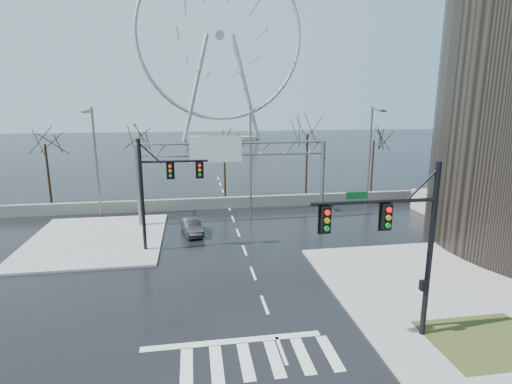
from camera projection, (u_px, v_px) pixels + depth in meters
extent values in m
plane|color=black|center=(265.00, 305.00, 20.91)|extent=(260.00, 260.00, 0.00)
cube|color=gray|center=(419.00, 275.00, 24.38)|extent=(12.00, 10.00, 0.15)
cube|color=gray|center=(96.00, 239.00, 30.75)|extent=(10.00, 12.00, 0.15)
cube|color=#323C19|center=(487.00, 341.00, 17.46)|extent=(5.00, 4.00, 0.02)
cube|color=slate|center=(229.00, 202.00, 40.06)|extent=(52.00, 0.50, 1.10)
cylinder|color=black|center=(430.00, 253.00, 17.19)|extent=(0.24, 0.24, 8.00)
cylinder|color=black|center=(375.00, 202.00, 16.25)|extent=(5.40, 0.16, 0.16)
cube|color=black|center=(387.00, 217.00, 16.31)|extent=(0.35, 0.28, 1.05)
cube|color=black|center=(326.00, 220.00, 15.91)|extent=(0.35, 0.28, 1.05)
cylinder|color=black|center=(142.00, 196.00, 27.62)|extent=(0.24, 0.24, 8.00)
cylinder|color=black|center=(174.00, 161.00, 27.45)|extent=(4.60, 0.16, 0.16)
cube|color=black|center=(170.00, 170.00, 27.39)|extent=(0.35, 0.28, 1.05)
cube|color=black|center=(200.00, 170.00, 27.70)|extent=(0.35, 0.28, 1.05)
cylinder|color=slate|center=(139.00, 186.00, 33.35)|extent=(0.36, 0.36, 7.00)
cylinder|color=slate|center=(322.00, 181.00, 35.84)|extent=(0.36, 0.36, 7.00)
cylinder|color=slate|center=(233.00, 143.00, 33.83)|extent=(16.00, 0.20, 0.20)
cylinder|color=slate|center=(233.00, 155.00, 34.05)|extent=(16.00, 0.20, 0.20)
cube|color=#09481C|center=(216.00, 149.00, 33.56)|extent=(4.20, 0.10, 2.00)
cube|color=silver|center=(216.00, 150.00, 33.50)|extent=(4.40, 0.02, 2.20)
cylinder|color=slate|center=(96.00, 164.00, 35.77)|extent=(0.20, 0.20, 10.00)
cylinder|color=slate|center=(89.00, 111.00, 33.68)|extent=(0.12, 2.20, 0.12)
cube|color=slate|center=(86.00, 112.00, 32.74)|extent=(0.50, 0.70, 0.18)
cylinder|color=slate|center=(251.00, 160.00, 37.95)|extent=(0.20, 0.20, 10.00)
cylinder|color=slate|center=(252.00, 110.00, 35.86)|extent=(0.12, 2.20, 0.12)
cube|color=slate|center=(254.00, 111.00, 34.92)|extent=(0.50, 0.70, 0.18)
cylinder|color=slate|center=(369.00, 157.00, 39.81)|extent=(0.20, 0.20, 10.00)
cylinder|color=slate|center=(377.00, 110.00, 37.72)|extent=(0.12, 2.20, 0.12)
cube|color=slate|center=(382.00, 111.00, 36.78)|extent=(0.50, 0.70, 0.18)
cylinder|color=black|center=(48.00, 175.00, 40.54)|extent=(0.24, 0.24, 6.30)
cylinder|color=black|center=(139.00, 171.00, 41.41)|extent=(0.24, 0.24, 6.75)
cylinder|color=black|center=(225.00, 172.00, 43.87)|extent=(0.24, 0.24, 5.85)
cylinder|color=black|center=(306.00, 166.00, 44.18)|extent=(0.24, 0.24, 7.02)
cylinder|color=black|center=(372.00, 167.00, 46.00)|extent=(0.24, 0.24, 6.12)
cube|color=gray|center=(222.00, 138.00, 113.09)|extent=(18.00, 6.00, 1.00)
torus|color=#B2B2B7|center=(220.00, 35.00, 107.06)|extent=(45.00, 1.00, 45.00)
cylinder|color=#B2B2B7|center=(220.00, 35.00, 107.06)|extent=(2.40, 1.50, 2.40)
cylinder|color=#B2B2B7|center=(195.00, 89.00, 109.04)|extent=(8.28, 1.20, 28.82)
cylinder|color=#B2B2B7|center=(246.00, 89.00, 111.21)|extent=(8.28, 1.20, 28.82)
imported|color=black|center=(192.00, 226.00, 32.08)|extent=(1.98, 3.91, 1.23)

